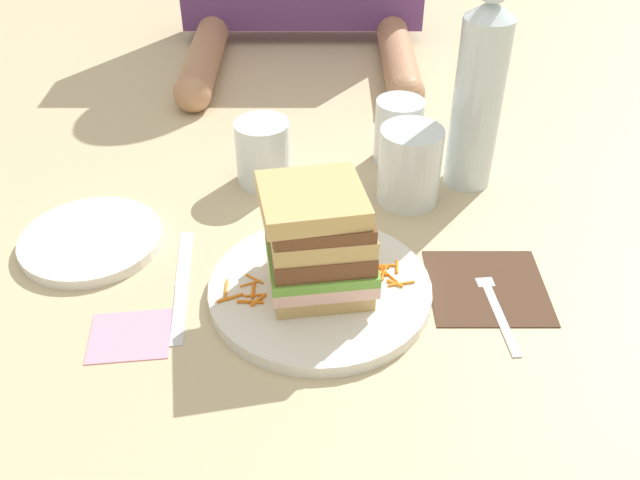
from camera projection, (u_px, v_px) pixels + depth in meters
ground_plane at (324, 295)px, 0.79m from camera, size 3.00×3.00×0.00m
main_plate at (320, 290)px, 0.78m from camera, size 0.25×0.25×0.02m
sandwich at (319, 241)px, 0.74m from camera, size 0.13×0.13×0.13m
carrot_shred_0 at (253, 282)px, 0.78m from camera, size 0.02×0.01×0.00m
carrot_shred_1 at (262, 300)px, 0.76m from camera, size 0.02×0.02×0.00m
carrot_shred_2 at (258, 279)px, 0.79m from camera, size 0.02×0.02×0.00m
carrot_shred_3 at (234, 298)px, 0.76m from camera, size 0.03×0.02×0.00m
carrot_shred_4 at (257, 290)px, 0.77m from camera, size 0.00×0.03×0.00m
carrot_shred_5 at (257, 295)px, 0.76m from camera, size 0.02×0.01×0.00m
carrot_shred_6 at (254, 302)px, 0.75m from camera, size 0.03×0.01×0.00m
carrot_shred_7 at (230, 290)px, 0.77m from camera, size 0.00×0.03×0.00m
carrot_shred_8 at (380, 268)px, 0.80m from camera, size 0.03×0.01×0.00m
carrot_shred_9 at (405, 284)px, 0.78m from camera, size 0.03×0.01×0.00m
carrot_shred_10 at (399, 285)px, 0.78m from camera, size 0.02×0.01×0.00m
carrot_shred_11 at (381, 279)px, 0.78m from camera, size 0.01×0.03×0.00m
carrot_shred_12 at (375, 283)px, 0.78m from camera, size 0.03×0.02×0.00m
carrot_shred_13 at (388, 272)px, 0.80m from camera, size 0.01×0.02×0.00m
carrot_shred_14 at (394, 276)px, 0.79m from camera, size 0.02×0.03×0.00m
carrot_shred_15 at (400, 267)px, 0.80m from camera, size 0.01×0.02×0.00m
carrot_shred_16 at (389, 265)px, 0.80m from camera, size 0.03×0.00×0.00m
carrot_shred_17 at (379, 270)px, 0.80m from camera, size 0.03×0.02×0.00m
napkin_dark at (491, 286)px, 0.80m from camera, size 0.13×0.13×0.00m
fork at (497, 297)px, 0.78m from camera, size 0.03×0.17×0.00m
knife at (185, 287)px, 0.80m from camera, size 0.03×0.20×0.00m
juice_glass at (412, 168)px, 0.92m from camera, size 0.08×0.08×0.10m
water_bottle at (482, 95)px, 0.90m from camera, size 0.06×0.06×0.29m
empty_tumbler_0 at (401, 131)px, 1.00m from camera, size 0.07×0.07×0.09m
empty_tumbler_1 at (266, 152)px, 0.95m from camera, size 0.08×0.08×0.09m
side_plate at (94, 240)px, 0.86m from camera, size 0.17×0.17×0.01m
napkin_pink at (134, 335)px, 0.74m from camera, size 0.09×0.08×0.00m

